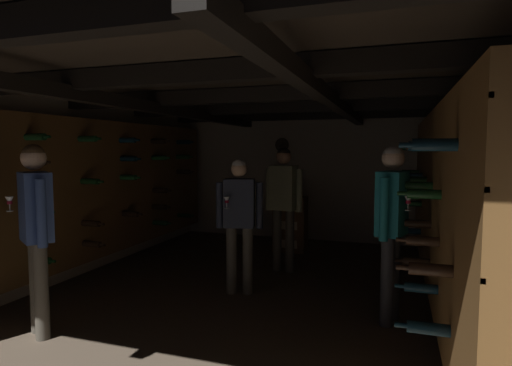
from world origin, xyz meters
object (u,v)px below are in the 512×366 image
Objects in this scene: display_bottle at (297,189)px; person_host_center at (239,214)px; person_guest_near_left at (36,220)px; wine_crate_stack at (290,224)px; person_guest_rear_center at (284,197)px; person_guest_mid_right at (392,216)px.

person_host_center reaches higher than display_bottle.
person_guest_near_left is at bearing -129.31° from person_host_center.
wine_crate_stack is 0.53× the size of person_guest_rear_center.
person_host_center is at bearing -94.73° from display_bottle.
person_guest_near_left is at bearing -110.02° from wine_crate_stack.
person_guest_near_left is (-1.37, -3.77, 0.59)m from wine_crate_stack.
wine_crate_stack is 1.30m from person_guest_rear_center.
person_guest_mid_right is (1.41, -1.34, 0.01)m from person_guest_rear_center.
wine_crate_stack is 2.57× the size of display_bottle.
person_guest_mid_right is (1.48, -2.45, -0.00)m from display_bottle.
person_guest_mid_right is at bearing -57.27° from wine_crate_stack.
display_bottle is (0.11, -0.03, 0.59)m from wine_crate_stack.
person_host_center is 1.69m from person_guest_mid_right.
person_guest_rear_center is at bearing 136.50° from person_guest_mid_right.
wine_crate_stack is at bearing 88.26° from person_host_center.
person_guest_near_left reaches higher than person_guest_mid_right.
person_guest_mid_right reaches higher than person_guest_rear_center.
display_bottle is 4.02m from person_guest_near_left.
person_guest_near_left is (-1.49, -3.74, 0.01)m from display_bottle.
person_guest_rear_center is (1.56, 2.62, -0.01)m from person_guest_near_left.
person_guest_rear_center is (0.25, 1.03, 0.10)m from person_host_center.
wine_crate_stack is 3.01m from person_guest_mid_right.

